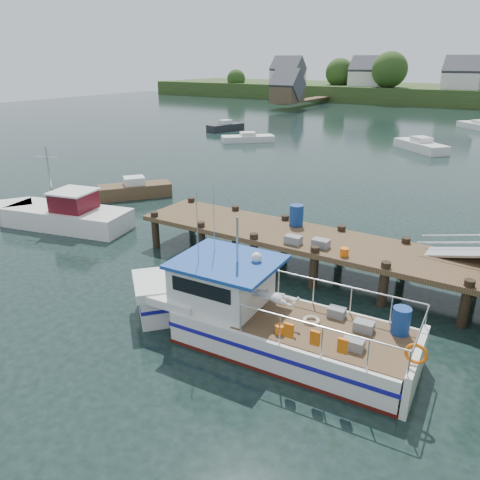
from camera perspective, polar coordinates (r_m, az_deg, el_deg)
The scene contains 8 objects.
ground_plane at distance 19.11m, azimuth 4.94°, elevation -2.83°, with size 160.00×160.00×0.00m, color black.
dock at distance 16.61m, azimuth 25.55°, elevation -0.36°, with size 16.60×3.00×4.78m.
lobster_boat at distance 13.71m, azimuth 2.00°, elevation -9.29°, with size 9.37×3.10×4.45m.
work_boat at distance 24.67m, azimuth -20.90°, elevation 2.97°, with size 7.53×3.61×3.94m.
moored_rowboat at distance 28.85m, azimuth -12.69°, elevation 6.02°, with size 3.73×4.21×1.23m.
moored_a at distance 47.90m, azimuth 0.96°, elevation 12.31°, with size 5.00×4.81×0.95m.
moored_b at distance 45.97m, azimuth 21.16°, elevation 10.68°, with size 5.48×5.19×1.25m.
moored_e at distance 55.43m, azimuth -1.78°, elevation 13.63°, with size 2.78×4.72×1.24m.
Camera 1 is at (7.85, -15.60, 7.76)m, focal length 35.00 mm.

